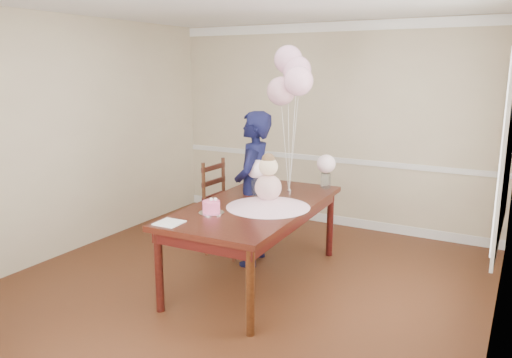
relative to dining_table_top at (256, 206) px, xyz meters
name	(u,v)px	position (x,y,z in m)	size (l,w,h in m)	color
floor	(234,291)	(-0.06, -0.34, -0.78)	(4.50, 5.00, 0.00)	#35190D
wall_back	(329,126)	(-0.06, 2.16, 0.57)	(4.50, 0.02, 2.70)	tan
wall_left	(62,137)	(-2.31, -0.34, 0.57)	(0.02, 5.00, 2.70)	tan
wall_right	(506,180)	(2.19, -0.34, 0.57)	(0.02, 5.00, 2.70)	tan
chair_rail_trim	(328,159)	(-0.06, 2.15, 0.12)	(4.50, 0.02, 0.07)	silver
crown_molding	(332,27)	(-0.06, 2.15, 1.85)	(4.50, 0.02, 0.12)	white
baseboard_trim	(326,218)	(-0.06, 2.15, -0.72)	(4.50, 0.02, 0.12)	silver
window_frame	(509,142)	(2.17, 0.16, 0.77)	(0.02, 1.66, 1.56)	white
window_blinds	(507,142)	(2.15, 0.16, 0.77)	(0.01, 1.50, 1.40)	white
dining_table_top	(256,206)	(0.00, 0.00, 0.00)	(1.07, 2.14, 0.05)	black
table_apron	(256,214)	(0.00, 0.00, -0.08)	(0.96, 2.04, 0.11)	black
table_leg_fl	(159,271)	(-0.42, -1.00, -0.40)	(0.08, 0.08, 0.75)	black
table_leg_fr	(250,292)	(0.48, -0.97, -0.40)	(0.08, 0.08, 0.75)	black
table_leg_bl	(259,214)	(-0.48, 0.97, -0.40)	(0.08, 0.08, 0.75)	black
table_leg_br	(330,224)	(0.42, 1.00, -0.40)	(0.08, 0.08, 0.75)	black
baby_skirt	(268,202)	(0.16, -0.05, 0.08)	(0.81, 0.81, 0.11)	#E8ABC0
baby_torso	(268,187)	(0.16, -0.05, 0.22)	(0.26, 0.26, 0.26)	pink
baby_head	(268,167)	(0.16, -0.05, 0.42)	(0.18, 0.18, 0.18)	beige
baby_hair	(268,160)	(0.16, -0.05, 0.49)	(0.13, 0.13, 0.13)	brown
cake_platter	(211,213)	(-0.20, -0.49, 0.03)	(0.24, 0.24, 0.01)	#BCBCC1
birthday_cake	(211,207)	(-0.20, -0.49, 0.09)	(0.16, 0.16, 0.11)	#F84E8C
cake_flower_a	(211,199)	(-0.20, -0.49, 0.16)	(0.03, 0.03, 0.03)	white
cake_flower_b	(215,199)	(-0.17, -0.47, 0.16)	(0.03, 0.03, 0.03)	white
rose_vase_near	(256,187)	(-0.17, 0.32, 0.11)	(0.11, 0.11, 0.17)	silver
roses_near	(256,169)	(-0.17, 0.32, 0.31)	(0.20, 0.20, 0.20)	silver
rose_vase_far	(326,181)	(0.38, 0.92, 0.11)	(0.11, 0.11, 0.17)	silver
roses_far	(326,164)	(0.38, 0.92, 0.31)	(0.20, 0.20, 0.20)	#FFD5DD
napkin	(169,223)	(-0.34, -0.92, 0.03)	(0.21, 0.21, 0.01)	white
balloon_weight	(289,191)	(0.09, 0.59, 0.04)	(0.04, 0.04, 0.02)	silver
balloon_a	(281,91)	(-0.02, 0.59, 1.10)	(0.30, 0.30, 0.30)	#D899A7
balloon_b	(299,81)	(0.20, 0.54, 1.21)	(0.30, 0.30, 0.30)	#FFB4D3
balloon_c	(297,70)	(0.10, 0.70, 1.31)	(0.30, 0.30, 0.30)	#EBA7C6
balloon_d	(288,60)	(0.00, 0.72, 1.42)	(0.30, 0.30, 0.30)	#E2A0BF
balloon_ribbon_a	(285,149)	(0.03, 0.59, 0.49)	(0.00, 0.00, 0.90)	white
balloon_ribbon_b	(294,145)	(0.14, 0.57, 0.54)	(0.00, 0.00, 1.01)	white
balloon_ribbon_c	(293,139)	(0.10, 0.65, 0.60)	(0.00, 0.00, 1.12)	white
balloon_ribbon_d	(289,134)	(0.04, 0.66, 0.65)	(0.00, 0.00, 1.22)	white
dining_chair_seat	(229,214)	(-0.63, 0.51, -0.30)	(0.47, 0.47, 0.05)	#3B1910
chair_leg_fl	(206,236)	(-0.83, 0.33, -0.55)	(0.04, 0.04, 0.46)	#3A1F0F
chair_leg_fr	(234,242)	(-0.45, 0.31, -0.55)	(0.04, 0.04, 0.46)	#3C1C10
chair_leg_bl	(225,227)	(-0.81, 0.71, -0.55)	(0.04, 0.04, 0.46)	#3C2110
chair_leg_br	(252,232)	(-0.43, 0.69, -0.55)	(0.04, 0.04, 0.46)	#34110E
chair_back_post_l	(204,189)	(-0.85, 0.33, 0.01)	(0.04, 0.04, 0.59)	#3B1E10
chair_back_post_r	(223,182)	(-0.83, 0.71, 0.01)	(0.04, 0.04, 0.59)	#37190F
chair_slat_low	(214,196)	(-0.84, 0.52, -0.12)	(0.03, 0.42, 0.05)	#36120E
chair_slat_mid	(214,182)	(-0.84, 0.52, 0.05)	(0.03, 0.42, 0.05)	black
chair_slat_top	(213,167)	(-0.84, 0.52, 0.22)	(0.03, 0.42, 0.05)	#34140E
woman	(253,189)	(-0.25, 0.40, 0.06)	(0.61, 0.41, 1.68)	black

